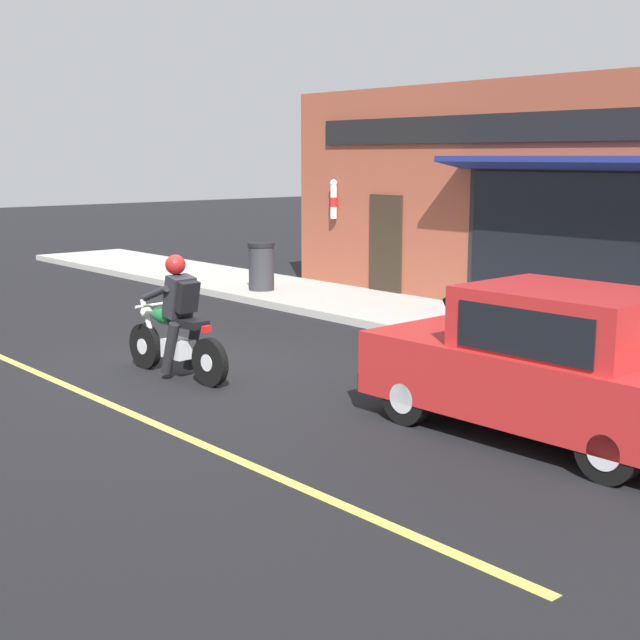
{
  "coord_description": "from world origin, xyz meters",
  "views": [
    {
      "loc": [
        -6.52,
        -9.98,
        2.86
      ],
      "look_at": [
        0.27,
        -2.13,
        0.95
      ],
      "focal_mm": 50.0,
      "sensor_mm": 36.0,
      "label": 1
    }
  ],
  "objects_px": {
    "motorcycle_with_rider": "(177,327)",
    "fire_hydrant": "(565,313)",
    "trash_bin": "(261,266)",
    "car_hatchback": "(548,365)"
  },
  "relations": [
    {
      "from": "fire_hydrant",
      "to": "trash_bin",
      "type": "bearing_deg",
      "value": 92.34
    },
    {
      "from": "car_hatchback",
      "to": "trash_bin",
      "type": "distance_m",
      "value": 10.0
    },
    {
      "from": "motorcycle_with_rider",
      "to": "trash_bin",
      "type": "relative_size",
      "value": 2.06
    },
    {
      "from": "motorcycle_with_rider",
      "to": "trash_bin",
      "type": "distance_m",
      "value": 6.85
    },
    {
      "from": "motorcycle_with_rider",
      "to": "fire_hydrant",
      "type": "bearing_deg",
      "value": -24.3
    },
    {
      "from": "motorcycle_with_rider",
      "to": "fire_hydrant",
      "type": "xyz_separation_m",
      "value": [
        5.25,
        -2.37,
        -0.11
      ]
    },
    {
      "from": "fire_hydrant",
      "to": "trash_bin",
      "type": "distance_m",
      "value": 7.1
    },
    {
      "from": "trash_bin",
      "to": "car_hatchback",
      "type": "bearing_deg",
      "value": -110.17
    },
    {
      "from": "motorcycle_with_rider",
      "to": "trash_bin",
      "type": "height_order",
      "value": "motorcycle_with_rider"
    },
    {
      "from": "car_hatchback",
      "to": "fire_hydrant",
      "type": "height_order",
      "value": "car_hatchback"
    }
  ]
}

